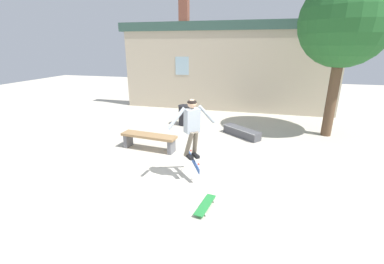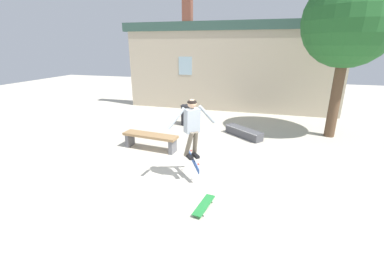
{
  "view_description": "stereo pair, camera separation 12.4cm",
  "coord_description": "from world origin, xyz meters",
  "px_view_note": "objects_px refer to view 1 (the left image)",
  "views": [
    {
      "loc": [
        1.68,
        -5.44,
        3.24
      ],
      "look_at": [
        0.23,
        0.18,
        1.28
      ],
      "focal_mm": 24.0,
      "sensor_mm": 36.0,
      "label": 1
    },
    {
      "loc": [
        1.8,
        -5.41,
        3.24
      ],
      "look_at": [
        0.23,
        0.18,
        1.28
      ],
      "focal_mm": 24.0,
      "sensor_mm": 36.0,
      "label": 2
    }
  ],
  "objects_px": {
    "park_bench": "(149,139)",
    "skater": "(192,124)",
    "tree_right": "(345,23)",
    "skateboard_resting": "(205,205)",
    "skateboard_flipping": "(193,160)",
    "skate_ledge": "(242,132)",
    "trash_bin": "(185,115)"
  },
  "relations": [
    {
      "from": "park_bench",
      "to": "skater",
      "type": "height_order",
      "value": "skater"
    },
    {
      "from": "tree_right",
      "to": "skater",
      "type": "relative_size",
      "value": 3.79
    },
    {
      "from": "skateboard_resting",
      "to": "skateboard_flipping",
      "type": "bearing_deg",
      "value": 34.45
    },
    {
      "from": "skate_ledge",
      "to": "park_bench",
      "type": "bearing_deg",
      "value": -104.89
    },
    {
      "from": "skater",
      "to": "park_bench",
      "type": "bearing_deg",
      "value": -171.85
    },
    {
      "from": "trash_bin",
      "to": "skater",
      "type": "relative_size",
      "value": 0.59
    },
    {
      "from": "skateboard_resting",
      "to": "trash_bin",
      "type": "bearing_deg",
      "value": 29.23
    },
    {
      "from": "park_bench",
      "to": "skateboard_flipping",
      "type": "relative_size",
      "value": 2.61
    },
    {
      "from": "skate_ledge",
      "to": "skater",
      "type": "distance_m",
      "value": 4.0
    },
    {
      "from": "trash_bin",
      "to": "skateboard_resting",
      "type": "bearing_deg",
      "value": -69.87
    },
    {
      "from": "skate_ledge",
      "to": "skateboard_flipping",
      "type": "height_order",
      "value": "skateboard_flipping"
    },
    {
      "from": "skater",
      "to": "skateboard_flipping",
      "type": "xyz_separation_m",
      "value": [
        0.0,
        0.1,
        -1.0
      ]
    },
    {
      "from": "park_bench",
      "to": "trash_bin",
      "type": "xyz_separation_m",
      "value": [
        0.36,
        2.95,
        0.07
      ]
    },
    {
      "from": "skate_ledge",
      "to": "skater",
      "type": "bearing_deg",
      "value": -66.2
    },
    {
      "from": "tree_right",
      "to": "trash_bin",
      "type": "bearing_deg",
      "value": -179.39
    },
    {
      "from": "trash_bin",
      "to": "park_bench",
      "type": "bearing_deg",
      "value": -96.89
    },
    {
      "from": "trash_bin",
      "to": "tree_right",
      "type": "bearing_deg",
      "value": 0.61
    },
    {
      "from": "tree_right",
      "to": "park_bench",
      "type": "xyz_separation_m",
      "value": [
        -5.92,
        -3.01,
        -3.57
      ]
    },
    {
      "from": "trash_bin",
      "to": "skater",
      "type": "height_order",
      "value": "skater"
    },
    {
      "from": "skate_ledge",
      "to": "skateboard_resting",
      "type": "xyz_separation_m",
      "value": [
        -0.41,
        -4.74,
        -0.09
      ]
    },
    {
      "from": "tree_right",
      "to": "skateboard_resting",
      "type": "relative_size",
      "value": 6.54
    },
    {
      "from": "skater",
      "to": "skateboard_resting",
      "type": "xyz_separation_m",
      "value": [
        0.57,
        -1.1,
        -1.42
      ]
    },
    {
      "from": "park_bench",
      "to": "skateboard_flipping",
      "type": "height_order",
      "value": "skateboard_flipping"
    },
    {
      "from": "skate_ledge",
      "to": "skateboard_flipping",
      "type": "distance_m",
      "value": 3.69
    },
    {
      "from": "tree_right",
      "to": "skateboard_resting",
      "type": "height_order",
      "value": "tree_right"
    },
    {
      "from": "skateboard_resting",
      "to": "park_bench",
      "type": "bearing_deg",
      "value": 51.24
    },
    {
      "from": "tree_right",
      "to": "skate_ledge",
      "type": "distance_m",
      "value": 4.99
    },
    {
      "from": "tree_right",
      "to": "skate_ledge",
      "type": "bearing_deg",
      "value": -163.18
    },
    {
      "from": "trash_bin",
      "to": "skateboard_flipping",
      "type": "relative_size",
      "value": 1.19
    },
    {
      "from": "tree_right",
      "to": "trash_bin",
      "type": "height_order",
      "value": "tree_right"
    },
    {
      "from": "skater",
      "to": "skate_ledge",
      "type": "bearing_deg",
      "value": 123.46
    },
    {
      "from": "tree_right",
      "to": "skate_ledge",
      "type": "height_order",
      "value": "tree_right"
    }
  ]
}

